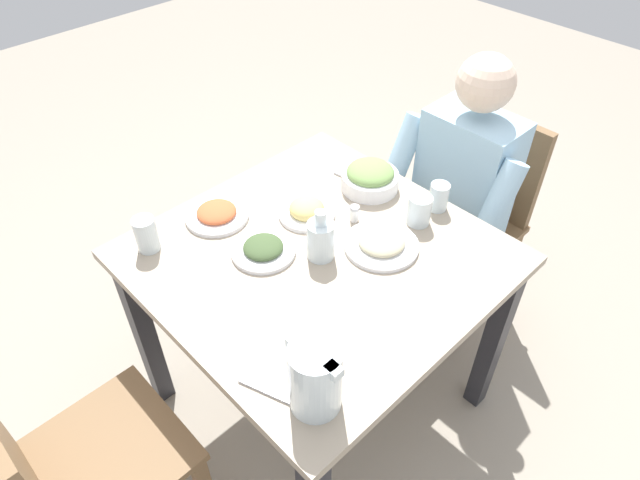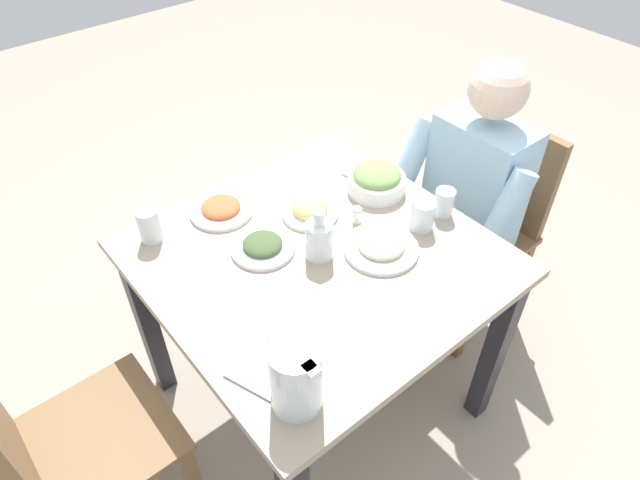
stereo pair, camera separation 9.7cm
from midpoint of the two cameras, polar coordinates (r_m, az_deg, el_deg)
ground_plane at (r=2.23m, az=1.06°, el=-15.51°), size 8.00×8.00×0.00m
dining_table at (r=1.73m, az=1.32°, el=-4.30°), size 0.95×0.95×0.75m
chair_near at (r=2.29m, az=17.58°, el=2.28°), size 0.40×0.40×0.86m
chair_far at (r=1.70m, az=-23.20°, el=-18.82°), size 0.40×0.40×0.86m
diner_near at (r=2.06m, az=15.04°, el=3.09°), size 0.48×0.53×1.16m
water_pitcher at (r=1.25m, az=-0.21°, el=-13.77°), size 0.16×0.12×0.19m
salad_bowl at (r=1.86m, az=7.28°, el=6.06°), size 0.19×0.19×0.09m
plate_dolmas at (r=1.65m, az=-4.18°, el=-0.64°), size 0.19×0.19×0.04m
plate_fries at (r=1.76m, az=0.55°, el=3.06°), size 0.18×0.18×0.06m
plate_beans at (r=1.66m, az=7.90°, el=-0.69°), size 0.22×0.22×0.04m
plate_rice_curry at (r=1.79m, az=-8.51°, el=3.14°), size 0.20×0.20×0.04m
water_glass_far_left at (r=1.80m, az=14.01°, el=3.68°), size 0.06×0.06×0.09m
water_glass_far_right at (r=1.73m, az=11.97°, el=2.45°), size 0.07×0.07×0.10m
water_glass_near_right at (r=1.71m, az=-15.45°, el=1.41°), size 0.07×0.07×0.11m
oil_carafe at (r=1.60m, az=1.75°, el=-0.10°), size 0.08×0.08×0.16m
salt_shaker at (r=1.74m, az=5.39°, el=2.52°), size 0.03×0.03×0.05m
fork_near at (r=1.91m, az=5.93°, el=5.88°), size 0.17×0.06×0.01m
knife_near at (r=1.92m, az=7.88°, el=5.77°), size 0.18×0.08×0.01m
fork_far at (r=1.35m, az=-4.48°, el=-14.78°), size 0.17×0.08×0.01m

